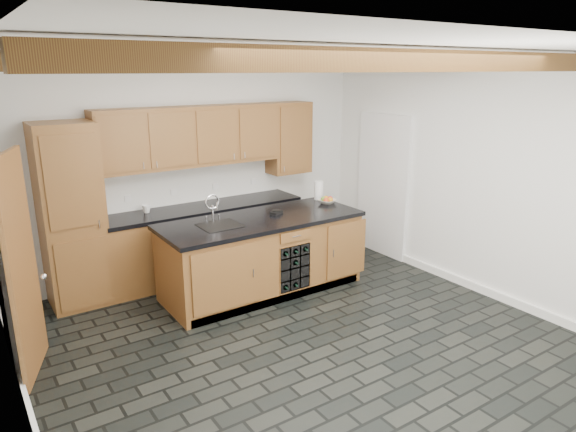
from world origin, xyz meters
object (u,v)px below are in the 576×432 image
at_px(kitchen_scale, 276,212).
at_px(paper_towel, 319,190).
at_px(fruit_bowl, 327,201).
at_px(island, 263,255).

xyz_separation_m(kitchen_scale, paper_towel, (0.88, 0.30, 0.10)).
height_order(fruit_bowl, paper_towel, paper_towel).
bearing_deg(fruit_bowl, island, -173.38).
distance_m(fruit_bowl, paper_towel, 0.26).
relative_size(kitchen_scale, fruit_bowl, 0.83).
relative_size(fruit_bowl, paper_towel, 0.90).
height_order(island, fruit_bowl, fruit_bowl).
relative_size(kitchen_scale, paper_towel, 0.75).
bearing_deg(fruit_bowl, kitchen_scale, -175.87).
bearing_deg(paper_towel, fruit_bowl, -99.41).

